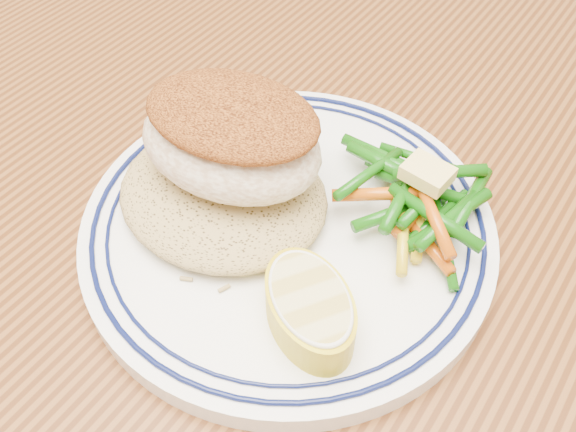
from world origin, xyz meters
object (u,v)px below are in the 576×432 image
at_px(dining_table, 280,256).
at_px(fish_fillet, 231,137).
at_px(plate, 288,227).
at_px(rice_pilaf, 223,190).
at_px(lemon_wedge, 310,308).
at_px(vegetable_pile, 417,200).

relative_size(dining_table, fish_fillet, 12.62).
bearing_deg(plate, dining_table, 131.17).
bearing_deg(fish_fillet, rice_pilaf, -89.59).
xyz_separation_m(dining_table, rice_pilaf, (-0.00, -0.06, 0.12)).
height_order(fish_fillet, lemon_wedge, fish_fillet).
height_order(plate, vegetable_pile, vegetable_pile).
relative_size(fish_fillet, vegetable_pile, 1.09).
bearing_deg(lemon_wedge, rice_pilaf, 155.91).
bearing_deg(fish_fillet, plate, -1.26).
bearing_deg(vegetable_pile, dining_table, -178.42).
height_order(rice_pilaf, lemon_wedge, same).
bearing_deg(fish_fillet, lemon_wedge, -30.16).
distance_m(dining_table, lemon_wedge, 0.18).
height_order(rice_pilaf, vegetable_pile, vegetable_pile).
distance_m(dining_table, plate, 0.12).
relative_size(plate, vegetable_pile, 2.25).
bearing_deg(rice_pilaf, plate, 15.51).
height_order(plate, lemon_wedge, lemon_wedge).
relative_size(rice_pilaf, fish_fillet, 1.09).
xyz_separation_m(rice_pilaf, lemon_wedge, (0.09, -0.04, 0.00)).
distance_m(dining_table, fish_fillet, 0.16).
distance_m(rice_pilaf, lemon_wedge, 0.10).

